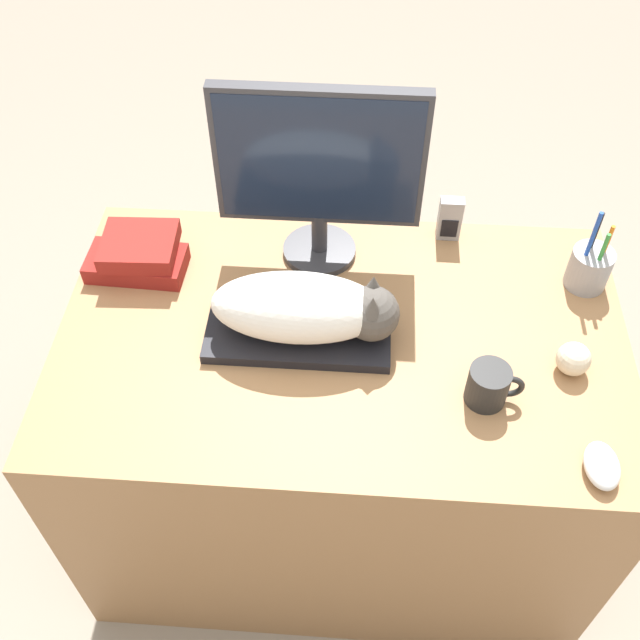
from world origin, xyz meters
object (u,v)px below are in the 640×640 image
(computer_mouse, at_px, (602,466))
(book_stack, at_px, (138,255))
(monitor, at_px, (319,167))
(pen_cup, at_px, (589,267))
(phone, at_px, (450,219))
(cat, at_px, (311,308))
(baseball, at_px, (573,359))
(coffee_mug, at_px, (489,385))
(keyboard, at_px, (298,333))

(computer_mouse, height_order, book_stack, book_stack)
(monitor, distance_m, pen_cup, 0.63)
(computer_mouse, bearing_deg, monitor, 135.79)
(phone, bearing_deg, cat, -131.66)
(computer_mouse, bearing_deg, pen_cup, 84.24)
(pen_cup, xyz_separation_m, book_stack, (-1.00, -0.02, -0.01))
(baseball, distance_m, phone, 0.45)
(phone, xyz_separation_m, book_stack, (-0.70, -0.16, -0.01))
(phone, height_order, book_stack, phone)
(book_stack, bearing_deg, computer_mouse, -25.65)
(cat, relative_size, coffee_mug, 3.44)
(phone, bearing_deg, computer_mouse, -67.78)
(keyboard, relative_size, computer_mouse, 3.82)
(monitor, relative_size, coffee_mug, 3.96)
(keyboard, distance_m, book_stack, 0.42)
(monitor, xyz_separation_m, phone, (0.30, 0.08, -0.19))
(coffee_mug, relative_size, baseball, 1.61)
(cat, bearing_deg, keyboard, 180.00)
(pen_cup, xyz_separation_m, phone, (-0.30, 0.13, 0.00))
(keyboard, xyz_separation_m, book_stack, (-0.38, 0.18, 0.03))
(pen_cup, relative_size, book_stack, 0.95)
(coffee_mug, height_order, book_stack, coffee_mug)
(computer_mouse, xyz_separation_m, phone, (-0.25, 0.62, 0.04))
(baseball, bearing_deg, coffee_mug, -154.48)
(keyboard, bearing_deg, computer_mouse, -25.84)
(keyboard, distance_m, computer_mouse, 0.64)
(pen_cup, bearing_deg, cat, -161.43)
(cat, relative_size, monitor, 0.87)
(computer_mouse, xyz_separation_m, baseball, (-0.02, 0.23, 0.02))
(keyboard, distance_m, baseball, 0.56)
(cat, height_order, phone, cat)
(keyboard, xyz_separation_m, baseball, (0.56, -0.05, 0.02))
(pen_cup, bearing_deg, monitor, 174.75)
(book_stack, bearing_deg, phone, 12.61)
(pen_cup, bearing_deg, baseball, -105.35)
(computer_mouse, bearing_deg, book_stack, 154.35)
(cat, height_order, baseball, cat)
(book_stack, bearing_deg, cat, -23.89)
(monitor, xyz_separation_m, computer_mouse, (0.55, -0.54, -0.23))
(monitor, relative_size, baseball, 6.36)
(cat, distance_m, coffee_mug, 0.38)
(keyboard, relative_size, book_stack, 1.73)
(monitor, bearing_deg, computer_mouse, -44.21)
(phone, bearing_deg, book_stack, -167.39)
(monitor, xyz_separation_m, book_stack, (-0.40, -0.08, -0.21))
(baseball, bearing_deg, computer_mouse, -85.15)
(baseball, height_order, book_stack, book_stack)
(baseball, bearing_deg, phone, 121.17)
(book_stack, bearing_deg, keyboard, -25.37)
(cat, height_order, pen_cup, pen_cup)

